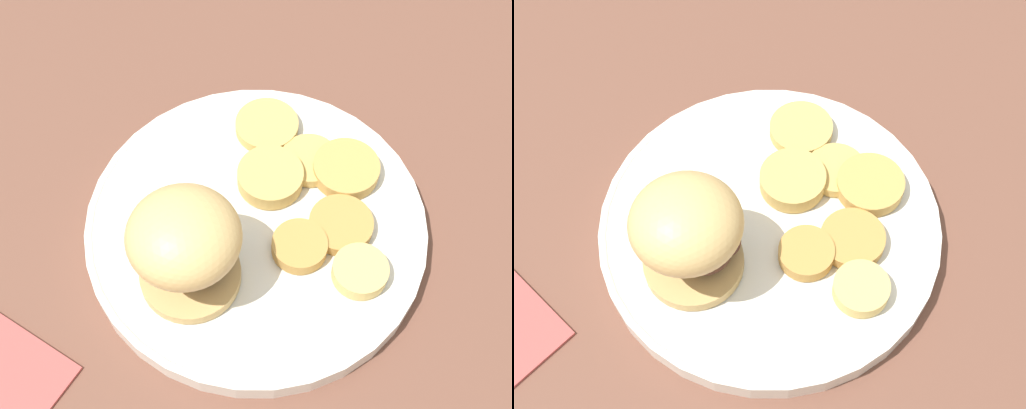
% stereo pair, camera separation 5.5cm
% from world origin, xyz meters
% --- Properties ---
extents(ground_plane, '(4.00, 4.00, 0.00)m').
position_xyz_m(ground_plane, '(0.00, 0.00, 0.00)').
color(ground_plane, brown).
extents(dinner_plate, '(0.27, 0.27, 0.02)m').
position_xyz_m(dinner_plate, '(0.00, 0.00, 0.01)').
color(dinner_plate, white).
rests_on(dinner_plate, ground_plane).
extents(sandwich, '(0.09, 0.08, 0.09)m').
position_xyz_m(sandwich, '(-0.04, -0.05, 0.07)').
color(sandwich, tan).
rests_on(sandwich, dinner_plate).
extents(potato_round_0, '(0.04, 0.04, 0.01)m').
position_xyz_m(potato_round_0, '(0.04, -0.02, 0.03)').
color(potato_round_0, '#BC8942').
rests_on(potato_round_0, dinner_plate).
extents(potato_round_1, '(0.04, 0.04, 0.01)m').
position_xyz_m(potato_round_1, '(0.08, -0.04, 0.03)').
color(potato_round_1, '#DBB766').
rests_on(potato_round_1, dinner_plate).
extents(potato_round_2, '(0.05, 0.05, 0.01)m').
position_xyz_m(potato_round_2, '(0.07, 0.00, 0.03)').
color(potato_round_2, '#BC8942').
rests_on(potato_round_2, dinner_plate).
extents(potato_round_3, '(0.05, 0.05, 0.01)m').
position_xyz_m(potato_round_3, '(0.04, 0.06, 0.03)').
color(potato_round_3, tan).
rests_on(potato_round_3, dinner_plate).
extents(potato_round_4, '(0.05, 0.05, 0.01)m').
position_xyz_m(potato_round_4, '(-0.00, 0.09, 0.03)').
color(potato_round_4, tan).
rests_on(potato_round_4, dinner_plate).
extents(potato_round_5, '(0.05, 0.05, 0.02)m').
position_xyz_m(potato_round_5, '(0.01, 0.04, 0.03)').
color(potato_round_5, tan).
rests_on(potato_round_5, dinner_plate).
extents(potato_round_6, '(0.06, 0.06, 0.01)m').
position_xyz_m(potato_round_6, '(0.07, 0.05, 0.03)').
color(potato_round_6, tan).
rests_on(potato_round_6, dinner_plate).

